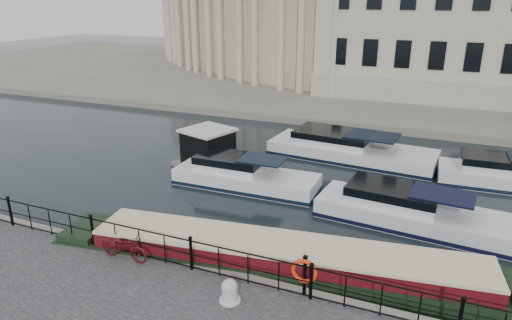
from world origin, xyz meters
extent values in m
plane|color=black|center=(0.00, 0.00, 0.00)|extent=(160.00, 160.00, 0.00)
cube|color=#6B665B|center=(0.00, 39.00, 0.28)|extent=(120.00, 42.00, 0.55)
cylinder|color=black|center=(-8.00, -2.25, 1.10)|extent=(0.10, 0.10, 1.10)
sphere|color=black|center=(-8.00, -2.25, 1.70)|extent=(0.14, 0.14, 0.14)
cylinder|color=black|center=(-4.00, -2.25, 1.10)|extent=(0.10, 0.10, 1.10)
sphere|color=black|center=(-4.00, -2.25, 1.70)|extent=(0.14, 0.14, 0.14)
cylinder|color=black|center=(0.00, -2.25, 1.10)|extent=(0.10, 0.10, 1.10)
sphere|color=black|center=(0.00, -2.25, 1.70)|extent=(0.14, 0.14, 0.14)
cylinder|color=black|center=(4.00, -2.25, 1.10)|extent=(0.10, 0.10, 1.10)
sphere|color=black|center=(4.00, -2.25, 1.70)|extent=(0.14, 0.14, 0.14)
cylinder|color=black|center=(8.00, -2.25, 1.10)|extent=(0.10, 0.10, 1.10)
sphere|color=black|center=(8.00, -2.25, 1.70)|extent=(0.14, 0.14, 0.14)
cylinder|color=black|center=(0.00, -2.25, 1.60)|extent=(24.00, 0.05, 0.05)
cylinder|color=black|center=(0.00, -2.25, 1.10)|extent=(24.00, 0.04, 0.04)
cylinder|color=black|center=(0.00, -2.25, 0.63)|extent=(24.00, 0.04, 0.04)
cube|color=#ADA38C|center=(6.00, 33.00, 7.55)|extent=(20.00, 14.00, 14.00)
cube|color=#9E937F|center=(6.00, 33.00, 1.55)|extent=(20.30, 14.30, 2.00)
cube|color=#ADA38C|center=(-3.33, 29.02, 6.05)|extent=(5.73, 4.06, 11.00)
cylinder|color=#ADA38C|center=(-2.28, 26.16, 5.45)|extent=(0.70, 0.70, 9.80)
cylinder|color=#ADA38C|center=(-5.49, 26.87, 5.45)|extent=(0.70, 0.70, 9.80)
cube|color=#ADA38C|center=(-8.29, 30.44, 6.05)|extent=(5.90, 4.56, 11.00)
cylinder|color=#ADA38C|center=(-7.59, 27.47, 5.45)|extent=(0.70, 0.70, 9.80)
cylinder|color=#ADA38C|center=(-10.69, 28.56, 5.45)|extent=(0.70, 0.70, 9.80)
cube|color=#ADA38C|center=(-13.04, 32.44, 6.05)|extent=(5.99, 4.99, 11.00)
cylinder|color=#ADA38C|center=(-12.70, 29.41, 5.45)|extent=(0.70, 0.70, 9.80)
cylinder|color=#ADA38C|center=(-15.65, 30.87, 5.45)|extent=(0.70, 0.70, 9.80)
cube|color=#ADA38C|center=(-17.52, 35.00, 6.05)|extent=(5.99, 5.36, 11.00)
cylinder|color=#ADA38C|center=(-17.55, 31.95, 5.45)|extent=(0.70, 0.70, 9.80)
cylinder|color=#ADA38C|center=(-20.30, 33.75, 5.45)|extent=(0.70, 0.70, 9.80)
cube|color=#ADA38C|center=(-21.66, 38.07, 6.05)|extent=(5.91, 5.64, 11.00)
cylinder|color=#ADA38C|center=(-22.05, 35.05, 5.45)|extent=(0.70, 0.70, 9.80)
cylinder|color=#ADA38C|center=(-24.57, 37.16, 5.45)|extent=(0.70, 0.70, 9.80)
cube|color=#ADA38C|center=(-25.40, 41.62, 6.05)|extent=(5.74, 5.85, 11.00)
cylinder|color=#ADA38C|center=(-26.15, 38.67, 5.45)|extent=(0.70, 0.70, 9.80)
cylinder|color=#ADA38C|center=(-28.40, 41.06, 5.45)|extent=(0.70, 0.70, 9.80)
cube|color=#ADA38C|center=(-28.69, 45.59, 6.05)|extent=(5.49, 5.97, 11.00)
cylinder|color=#ADA38C|center=(-29.79, 42.75, 5.45)|extent=(0.70, 0.70, 9.80)
cylinder|color=#ADA38C|center=(-31.73, 45.40, 5.45)|extent=(0.70, 0.70, 9.80)
cube|color=#ADA38C|center=(-31.48, 49.93, 6.05)|extent=(5.16, 6.00, 11.00)
cylinder|color=#ADA38C|center=(-32.92, 47.24, 5.45)|extent=(0.70, 0.70, 9.80)
cylinder|color=#ADA38C|center=(-34.53, 50.10, 5.45)|extent=(0.70, 0.70, 9.80)
cube|color=#ADA38C|center=(-33.74, 54.56, 6.05)|extent=(4.76, 5.95, 11.00)
cylinder|color=#ADA38C|center=(-35.48, 52.07, 5.45)|extent=(0.70, 0.70, 9.80)
cylinder|color=#ADA38C|center=(-36.74, 55.10, 5.45)|extent=(0.70, 0.70, 9.80)
imported|color=#460C12|center=(-2.39, -2.59, 1.03)|extent=(1.82, 0.65, 0.96)
cylinder|color=#B9B8B4|center=(1.86, -3.25, 0.79)|extent=(0.46, 0.46, 0.48)
sphere|color=#B9B8B4|center=(1.86, -3.25, 1.03)|extent=(0.48, 0.48, 0.48)
cylinder|color=#B9B8B4|center=(1.86, -3.25, 0.57)|extent=(0.64, 0.64, 0.05)
cylinder|color=black|center=(3.76, -2.10, 1.18)|extent=(0.10, 0.10, 1.26)
cube|color=black|center=(3.76, -2.10, 1.81)|extent=(0.13, 0.13, 0.08)
torus|color=#FC2D0D|center=(3.76, -2.18, 1.39)|extent=(0.80, 0.13, 0.80)
cube|color=black|center=(2.58, -0.59, 0.10)|extent=(16.73, 4.32, 1.00)
cube|color=#520B12|center=(2.58, -0.59, 0.75)|extent=(13.40, 3.56, 0.77)
cube|color=beige|center=(2.58, -0.59, 1.15)|extent=(13.41, 3.63, 0.11)
cube|color=#6B665B|center=(-4.81, 7.87, 0.05)|extent=(3.99, 3.64, 0.28)
cube|color=black|center=(-4.81, 7.87, 1.10)|extent=(2.77, 2.77, 1.99)
cube|color=silver|center=(-4.81, 7.87, 2.05)|extent=(3.05, 3.05, 0.13)
cube|color=white|center=(-1.66, 5.91, 0.20)|extent=(7.17, 2.35, 1.20)
cube|color=black|center=(-1.66, 5.91, 0.12)|extent=(7.24, 2.38, 0.18)
cube|color=white|center=(-2.52, 5.90, 1.05)|extent=(3.23, 1.91, 0.90)
cube|color=black|center=(-0.80, 5.92, 1.55)|extent=(2.16, 1.63, 0.08)
cube|color=silver|center=(6.39, 4.87, 0.20)|extent=(8.14, 3.25, 1.20)
cube|color=black|center=(6.39, 4.87, 0.12)|extent=(8.22, 3.29, 0.18)
cube|color=silver|center=(5.45, 4.96, 1.05)|extent=(3.75, 2.38, 0.90)
cube|color=black|center=(7.34, 4.78, 1.55)|extent=(2.54, 1.97, 0.08)
cube|color=silver|center=(2.31, 12.10, 0.20)|extent=(9.67, 4.00, 1.20)
cube|color=black|center=(2.31, 12.10, 0.12)|extent=(9.77, 4.04, 0.18)
cube|color=silver|center=(1.19, 12.20, 1.05)|extent=(4.46, 2.97, 0.90)
cube|color=black|center=(3.44, 11.99, 1.55)|extent=(3.02, 2.46, 0.08)
cube|color=silver|center=(10.36, 10.92, 0.20)|extent=(6.63, 2.68, 1.20)
cube|color=black|center=(10.36, 10.92, 0.12)|extent=(6.69, 2.71, 0.18)
cube|color=silver|center=(9.58, 10.89, 1.05)|extent=(3.02, 2.09, 0.90)
camera|label=1|loc=(6.84, -13.25, 8.93)|focal=32.00mm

